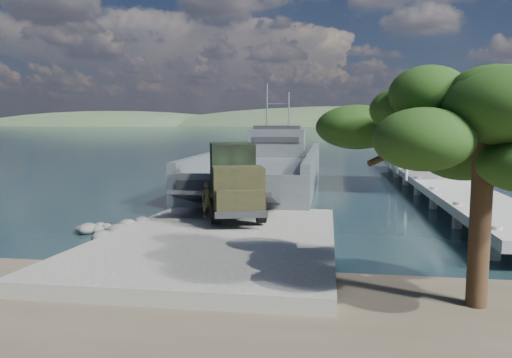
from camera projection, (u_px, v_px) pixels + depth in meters
name	position (u px, v px, depth m)	size (l,w,h in m)	color
ground	(227.00, 238.00, 23.72)	(1400.00, 1400.00, 0.00)	#18353A
boat_ramp	(223.00, 238.00, 22.71)	(10.00, 18.00, 0.50)	gray
shoreline_rocks	(109.00, 232.00, 25.11)	(3.20, 5.60, 0.90)	slate
distant_headlands	(370.00, 126.00, 566.90)	(1000.00, 240.00, 48.00)	#425938
pier	(432.00, 171.00, 40.11)	(6.40, 44.00, 6.10)	gray
landing_craft	(266.00, 173.00, 45.43)	(9.05, 35.38, 10.49)	#454E51
military_truck	(234.00, 179.00, 27.40)	(4.53, 8.54, 3.80)	black
soldier	(208.00, 207.00, 24.51)	(0.63, 0.41, 1.71)	black
sailboat_near	(453.00, 172.00, 51.81)	(2.96, 4.98, 5.83)	white
sailboat_far	(435.00, 168.00, 55.77)	(3.62, 6.11, 7.16)	white
overhang_tree	(462.00, 131.00, 13.92)	(7.27, 6.69, 6.60)	#372116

